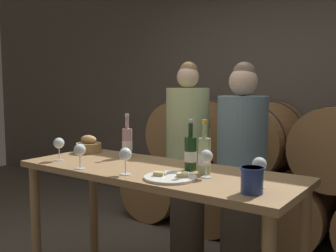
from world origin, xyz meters
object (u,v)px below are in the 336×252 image
object	(u,v)px
cheese_plate	(170,177)
tasting_table	(156,190)
blue_crock	(252,179)
person_left	(187,164)
bread_basket	(89,146)
wine_glass_right	(206,157)
wine_glass_left	(80,150)
wine_glass_far_right	(259,165)
wine_glass_far_left	(59,144)
wine_bottle_rose	(127,142)
wine_glass_center	(125,155)
person_right	(242,173)
wine_bottle_red	(191,153)
wine_bottle_white	(204,155)

from	to	relation	value
cheese_plate	tasting_table	bearing A→B (deg)	144.24
blue_crock	tasting_table	bearing A→B (deg)	166.10
person_left	bread_basket	distance (m)	0.78
wine_glass_right	wine_glass_left	bearing A→B (deg)	-161.29
wine_glass_right	wine_glass_far_right	size ratio (longest dim) A/B	1.00
wine_glass_right	wine_glass_far_left	bearing A→B (deg)	-171.97
wine_bottle_rose	person_left	bearing A→B (deg)	70.88
wine_glass_center	wine_glass_right	world-z (taller)	same
bread_basket	person_right	bearing A→B (deg)	28.95
wine_bottle_red	wine_glass_right	distance (m)	0.20
wine_bottle_rose	person_right	bearing A→B (deg)	38.64
bread_basket	wine_glass_right	xyz separation A→B (m)	(1.12, -0.18, 0.06)
blue_crock	cheese_plate	distance (m)	0.48
tasting_table	wine_bottle_red	world-z (taller)	wine_bottle_red
person_right	wine_glass_far_left	distance (m)	1.30
person_left	wine_bottle_white	world-z (taller)	person_left
wine_glass_center	wine_glass_far_right	size ratio (longest dim) A/B	1.00
tasting_table	cheese_plate	distance (m)	0.31
bread_basket	tasting_table	bearing A→B (deg)	-11.93
wine_glass_far_left	wine_glass_far_right	distance (m)	1.38
wine_glass_center	blue_crock	bearing A→B (deg)	3.94
bread_basket	wine_glass_right	world-z (taller)	wine_glass_right
wine_glass_right	wine_bottle_rose	bearing A→B (deg)	164.20
wine_bottle_rose	wine_glass_far_left	world-z (taller)	wine_bottle_rose
bread_basket	wine_glass_left	distance (m)	0.58
tasting_table	wine_glass_center	distance (m)	0.34
tasting_table	wine_glass_right	size ratio (longest dim) A/B	11.53
tasting_table	person_right	size ratio (longest dim) A/B	1.11
wine_bottle_white	wine_glass_left	size ratio (longest dim) A/B	2.03
person_left	wine_glass_left	bearing A→B (deg)	-98.69
wine_bottle_red	blue_crock	world-z (taller)	wine_bottle_red
wine_glass_far_left	wine_glass_far_right	xyz separation A→B (m)	(1.38, 0.11, 0.00)
wine_bottle_white	wine_glass_right	distance (m)	0.09
wine_glass_far_left	person_left	bearing A→B (deg)	62.02
blue_crock	wine_glass_center	distance (m)	0.75
bread_basket	wine_glass_far_left	world-z (taller)	wine_glass_far_left
person_right	blue_crock	xyz separation A→B (m)	(0.46, -0.88, 0.19)
person_right	wine_bottle_red	world-z (taller)	person_right
wine_glass_left	wine_bottle_white	bearing A→B (deg)	24.90
wine_glass_left	cheese_plate	bearing A→B (deg)	10.39
cheese_plate	wine_bottle_rose	bearing A→B (deg)	150.17
person_left	wine_glass_right	world-z (taller)	person_left
wine_glass_far_right	wine_glass_far_left	bearing A→B (deg)	-175.48
wine_bottle_white	blue_crock	size ratio (longest dim) A/B	2.50
wine_bottle_white	wine_glass_far_left	size ratio (longest dim) A/B	2.03
person_right	tasting_table	bearing A→B (deg)	-109.06
person_right	wine_glass_right	world-z (taller)	person_right
tasting_table	wine_glass_right	bearing A→B (deg)	-3.34
wine_bottle_red	wine_glass_left	world-z (taller)	wine_bottle_red
bread_basket	wine_glass_center	xyz separation A→B (m)	(0.71, -0.38, 0.06)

